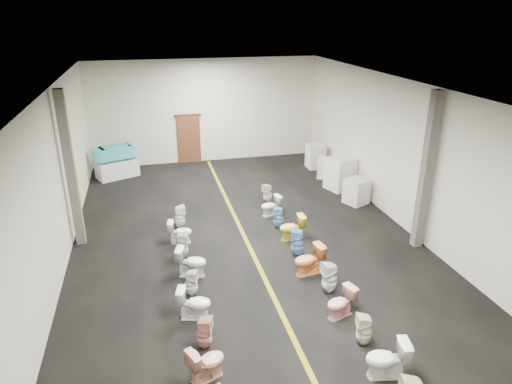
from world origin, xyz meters
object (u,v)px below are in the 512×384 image
toilet_right_3 (341,303)px  toilet_left_9 (179,217)px  toilet_right_1 (387,359)px  appliance_crate_b (340,174)px  toilet_left_4 (194,303)px  toilet_right_2 (364,329)px  display_table (117,169)px  toilet_right_7 (292,228)px  appliance_crate_a (356,191)px  toilet_right_5 (309,260)px  toilet_left_3 (204,333)px  toilet_right_10 (268,193)px  appliance_crate_c (326,168)px  appliance_crate_d (315,156)px  toilet_right_6 (298,243)px  toilet_left_2 (206,362)px  toilet_left_8 (180,232)px  toilet_left_5 (191,283)px  toilet_left_7 (182,245)px  toilet_left_6 (191,262)px  toilet_right_9 (271,206)px  toilet_right_8 (278,217)px  toilet_right_4 (330,277)px

toilet_right_3 → toilet_left_9: bearing=-169.3°
toilet_right_1 → appliance_crate_b: bearing=172.7°
toilet_left_4 → toilet_right_3: 3.25m
appliance_crate_b → toilet_right_2: bearing=-110.3°
display_table → toilet_right_7: toilet_right_7 is taller
appliance_crate_a → toilet_right_5: (-3.23, -4.02, -0.05)m
toilet_left_3 → toilet_right_10: size_ratio=1.03×
appliance_crate_c → toilet_right_5: bearing=-115.4°
appliance_crate_d → toilet_right_6: (-3.21, -7.12, -0.10)m
toilet_left_2 → toilet_left_8: (-0.00, 5.50, -0.02)m
toilet_left_5 → toilet_right_2: 4.13m
toilet_left_3 → toilet_left_4: size_ratio=0.97×
toilet_left_7 → toilet_right_10: toilet_left_7 is taller
toilet_left_6 → appliance_crate_c: bearing=-27.6°
toilet_left_8 → toilet_right_7: size_ratio=0.90×
appliance_crate_d → toilet_left_3: size_ratio=1.40×
display_table → toilet_left_7: toilet_left_7 is taller
toilet_right_5 → toilet_right_9: size_ratio=1.18×
toilet_left_3 → toilet_right_10: bearing=-4.0°
toilet_right_3 → toilet_right_7: bearing=159.5°
toilet_left_3 → toilet_right_1: 3.55m
toilet_left_8 → toilet_right_10: (3.28, 2.28, 0.00)m
toilet_right_5 → toilet_right_1: bearing=-6.8°
toilet_right_3 → toilet_right_8: size_ratio=1.00×
toilet_left_5 → appliance_crate_d: bearing=-13.4°
toilet_left_3 → toilet_right_10: toilet_left_3 is taller
appliance_crate_a → toilet_right_2: 7.49m
display_table → toilet_right_4: 11.11m
display_table → toilet_right_7: size_ratio=2.08×
toilet_left_2 → toilet_right_8: (3.09, 5.78, -0.01)m
toilet_left_9 → toilet_right_4: 5.47m
toilet_left_5 → toilet_right_8: (3.06, 3.03, 0.01)m
appliance_crate_b → toilet_left_5: size_ratio=1.80×
appliance_crate_b → toilet_left_7: appliance_crate_b is taller
appliance_crate_b → toilet_left_2: 10.55m
toilet_left_8 → toilet_right_9: 3.33m
toilet_left_2 → toilet_right_1: size_ratio=0.92×
toilet_left_4 → toilet_left_5: 0.88m
toilet_left_5 → toilet_right_6: size_ratio=0.83×
toilet_right_4 → toilet_right_10: 5.72m
display_table → toilet_right_9: display_table is taller
toilet_left_5 → toilet_right_5: size_ratio=0.85×
toilet_left_2 → toilet_right_2: 3.25m
toilet_right_8 → toilet_right_9: size_ratio=1.04×
appliance_crate_d → toilet_right_9: bearing=-126.5°
toilet_right_5 → toilet_right_9: toilet_right_5 is taller
toilet_left_5 → toilet_left_7: (-0.05, 1.86, 0.04)m
toilet_right_3 → toilet_right_1: bearing=-16.3°
toilet_left_7 → toilet_left_8: (0.03, 0.90, -0.03)m
toilet_right_7 → toilet_right_10: toilet_right_7 is taller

